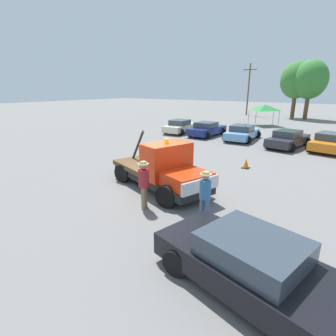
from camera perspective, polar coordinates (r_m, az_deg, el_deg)
The scene contains 15 objects.
ground_plane at distance 12.17m, azimuth -1.93°, elevation -4.33°, with size 160.00×160.00×0.00m, color slate.
tow_truck at distance 11.60m, azimuth -1.03°, elevation -0.51°, with size 5.77×3.51×2.51m.
foreground_car at distance 6.44m, azimuth 19.16°, elevation -20.02°, with size 5.33×3.10×1.34m.
person_near_truck at distance 8.94m, azimuth 8.08°, elevation -5.29°, with size 0.40×0.40×1.80m.
person_at_hood at distance 9.83m, azimuth -5.30°, elevation -2.87°, with size 0.41×0.41×1.86m.
parked_car_cream at distance 27.19m, azimuth 2.74°, elevation 9.02°, with size 2.62×4.64×1.34m.
parked_car_navy at distance 25.61m, azimuth 8.43°, elevation 8.36°, with size 2.62×4.59×1.34m.
parked_car_skyblue at distance 24.20m, azimuth 15.86°, elevation 7.41°, with size 2.73×4.80×1.34m.
parked_car_charcoal at distance 22.40m, azimuth 24.65°, elevation 5.77°, with size 2.87×4.84×1.34m.
parked_car_orange at distance 22.59m, azimuth 31.92°, elevation 4.82°, with size 2.95×4.78×1.34m.
canopy_tent_green at distance 34.47m, azimuth 20.36°, elevation 12.25°, with size 2.91×2.91×2.53m.
tree_left at distance 44.92m, azimuth 26.24°, elevation 16.75°, with size 4.59×4.59×8.20m.
tree_right at distance 43.88m, azimuth 28.58°, elevation 16.53°, with size 4.63×4.63×8.26m.
traffic_cone at distance 15.69m, azimuth 16.61°, elevation 0.86°, with size 0.40×0.40×0.55m.
utility_pole at distance 47.27m, azimuth 17.12°, elevation 16.29°, with size 2.20×0.24×8.27m.
Camera 1 is at (6.87, -9.02, 4.44)m, focal length 28.00 mm.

